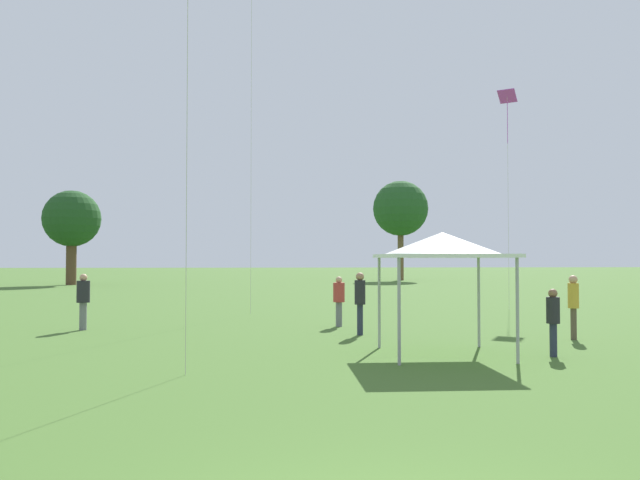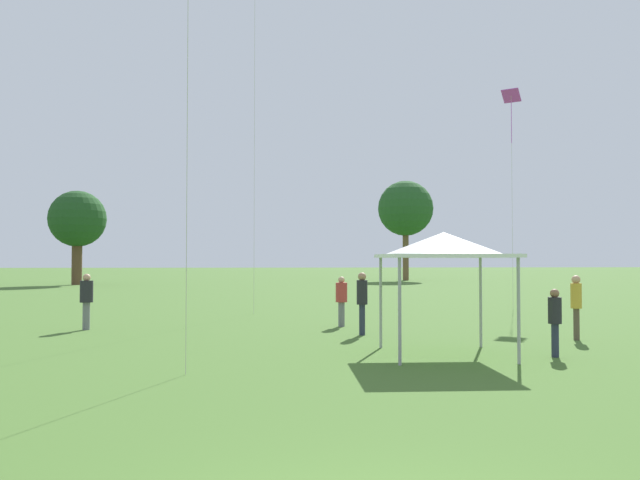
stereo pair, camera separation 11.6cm
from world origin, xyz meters
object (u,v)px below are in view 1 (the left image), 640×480
at_px(distant_tree_1, 400,209).
at_px(kite_3, 507,107).
at_px(person_standing_5, 83,297).
at_px(distant_tree_0, 72,220).
at_px(person_standing_4, 339,297).
at_px(person_standing_3, 573,300).
at_px(canopy_tent, 442,246).
at_px(person_standing_1, 360,297).
at_px(person_standing_2, 553,316).

bearing_deg(distant_tree_1, kite_3, -94.74).
height_order(person_standing_5, kite_3, kite_3).
distance_m(person_standing_5, distant_tree_0, 36.08).
distance_m(person_standing_4, kite_3, 12.87).
bearing_deg(kite_3, person_standing_5, 102.63).
xyz_separation_m(person_standing_4, kite_3, (8.12, 6.13, 7.88)).
bearing_deg(person_standing_3, kite_3, -12.94).
distance_m(canopy_tent, distant_tree_1, 49.65).
distance_m(person_standing_4, canopy_tent, 6.58).
bearing_deg(person_standing_1, canopy_tent, -72.26).
distance_m(person_standing_2, distant_tree_1, 49.85).
relative_size(person_standing_2, person_standing_3, 0.87).
height_order(person_standing_2, person_standing_5, person_standing_5).
height_order(person_standing_2, person_standing_3, person_standing_3).
relative_size(person_standing_2, distant_tree_0, 0.19).
bearing_deg(person_standing_2, person_standing_4, -107.71).
bearing_deg(kite_3, distant_tree_0, 34.95).
bearing_deg(person_standing_1, distant_tree_0, 116.52).
bearing_deg(person_standing_4, canopy_tent, 121.21).
relative_size(person_standing_4, distant_tree_1, 0.16).
distance_m(person_standing_3, kite_3, 12.80).
height_order(canopy_tent, kite_3, kite_3).
distance_m(person_standing_5, canopy_tent, 11.38).
xyz_separation_m(person_standing_1, person_standing_3, (5.63, -1.49, -0.02)).
distance_m(person_standing_2, person_standing_5, 13.60).
xyz_separation_m(person_standing_4, person_standing_5, (-7.98, -0.36, 0.07)).
bearing_deg(person_standing_3, distant_tree_1, -7.18).
bearing_deg(person_standing_1, person_standing_3, -16.30).
relative_size(person_standing_3, distant_tree_0, 0.22).
bearing_deg(distant_tree_0, person_standing_1, -62.01).
xyz_separation_m(person_standing_5, distant_tree_0, (-10.85, 34.12, 4.47)).
bearing_deg(canopy_tent, person_standing_5, 149.02).
height_order(person_standing_2, kite_3, kite_3).
relative_size(person_standing_2, person_standing_4, 0.94).
relative_size(person_standing_5, distant_tree_0, 0.22).
xyz_separation_m(person_standing_2, canopy_tent, (-2.41, 0.43, 1.58)).
xyz_separation_m(person_standing_2, person_standing_4, (-4.10, 6.60, 0.04)).
height_order(person_standing_1, distant_tree_1, distant_tree_1).
bearing_deg(distant_tree_0, person_standing_2, -60.40).
relative_size(person_standing_2, canopy_tent, 0.54).
height_order(person_standing_4, distant_tree_0, distant_tree_0).
bearing_deg(person_standing_3, distant_tree_0, 32.60).
xyz_separation_m(person_standing_5, distant_tree_1, (19.10, 42.71, 6.26)).
bearing_deg(person_standing_5, person_standing_4, 113.46).
xyz_separation_m(person_standing_4, canopy_tent, (1.69, -6.17, 1.54)).
height_order(person_standing_4, kite_3, kite_3).
bearing_deg(person_standing_5, person_standing_2, 83.55).
bearing_deg(person_standing_1, person_standing_5, 165.28).
bearing_deg(distant_tree_0, canopy_tent, -62.80).
distance_m(person_standing_2, person_standing_4, 7.77).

